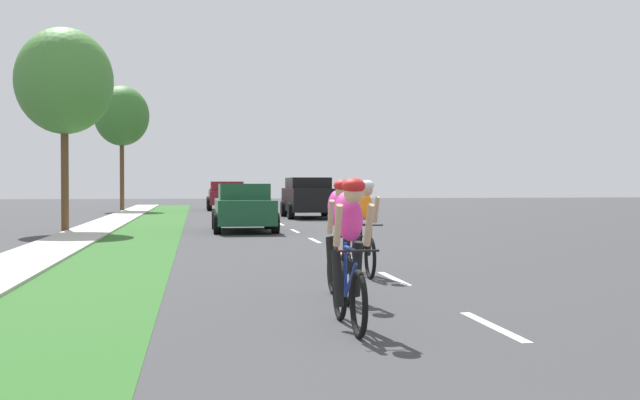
{
  "coord_description": "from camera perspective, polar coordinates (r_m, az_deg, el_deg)",
  "views": [
    {
      "loc": [
        -3.12,
        -1.26,
        1.52
      ],
      "look_at": [
        -0.01,
        18.71,
        1.1
      ],
      "focal_mm": 44.53,
      "sensor_mm": 36.0,
      "label": 1
    }
  ],
  "objects": [
    {
      "name": "grass_verge",
      "position": [
        21.37,
        -12.92,
        -2.92
      ],
      "size": [
        2.13,
        70.0,
        0.01
      ],
      "primitive_type": "cube",
      "color": "#2D6026",
      "rests_on": "ground_plane"
    },
    {
      "name": "cyclist_lead",
      "position": [
        8.28,
        2.11,
        -3.74
      ],
      "size": [
        0.42,
        1.72,
        1.58
      ],
      "color": "black",
      "rests_on": "ground_plane"
    },
    {
      "name": "street_tree_near",
      "position": [
        26.77,
        -17.91,
        8.1
      ],
      "size": [
        3.07,
        3.07,
        6.48
      ],
      "color": "brown",
      "rests_on": "ground_plane"
    },
    {
      "name": "sidewalk_concrete",
      "position": [
        21.57,
        -17.76,
        -2.91
      ],
      "size": [
        1.51,
        70.0,
        0.1
      ],
      "primitive_type": "cube",
      "color": "#B2ADA3",
      "rests_on": "ground_plane"
    },
    {
      "name": "cyclist_trailing",
      "position": [
        10.36,
        1.44,
        -2.75
      ],
      "size": [
        0.42,
        1.72,
        1.58
      ],
      "color": "black",
      "rests_on": "ground_plane"
    },
    {
      "name": "suv_black",
      "position": [
        35.32,
        -0.85,
        0.25
      ],
      "size": [
        2.15,
        4.7,
        1.79
      ],
      "color": "black",
      "rests_on": "ground_plane"
    },
    {
      "name": "ground_plane",
      "position": [
        21.54,
        -0.51,
        -2.87
      ],
      "size": [
        120.0,
        120.0,
        0.0
      ],
      "primitive_type": "plane",
      "color": "#38383A"
    },
    {
      "name": "sedan_dark_green",
      "position": [
        25.47,
        -5.5,
        -0.51
      ],
      "size": [
        1.98,
        4.3,
        1.52
      ],
      "color": "#194C2D",
      "rests_on": "ground_plane"
    },
    {
      "name": "lane_markings_center",
      "position": [
        25.49,
        -1.81,
        -2.23
      ],
      "size": [
        0.12,
        53.49,
        0.01
      ],
      "color": "white",
      "rests_on": "ground_plane"
    },
    {
      "name": "pickup_maroon",
      "position": [
        45.87,
        -6.75,
        0.31
      ],
      "size": [
        2.22,
        5.1,
        1.64
      ],
      "color": "maroon",
      "rests_on": "ground_plane"
    },
    {
      "name": "cyclist_distant",
      "position": [
        13.11,
        3.17,
        -1.92
      ],
      "size": [
        0.42,
        1.72,
        1.58
      ],
      "color": "black",
      "rests_on": "ground_plane"
    },
    {
      "name": "street_tree_far",
      "position": [
        45.81,
        -14.06,
        5.86
      ],
      "size": [
        3.03,
        3.03,
        6.98
      ],
      "color": "brown",
      "rests_on": "ground_plane"
    }
  ]
}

